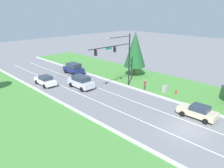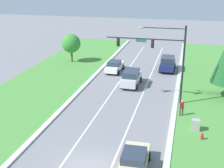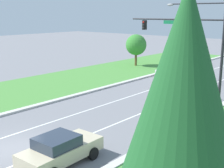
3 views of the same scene
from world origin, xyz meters
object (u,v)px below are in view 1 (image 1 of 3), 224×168
object	(u,v)px
utility_cabinet	(165,89)
fire_hydrant	(176,92)
traffic_signal_mast	(119,54)
navy_suv	(74,68)
white_sedan	(45,80)
champagne_sedan	(198,111)
pedestrian	(145,84)
conifer_far_right_tree	(135,49)
silver_suv	(81,82)

from	to	relation	value
utility_cabinet	fire_hydrant	size ratio (longest dim) A/B	1.55
traffic_signal_mast	navy_suv	distance (m)	12.94
fire_hydrant	utility_cabinet	bearing A→B (deg)	107.88
white_sedan	fire_hydrant	bearing A→B (deg)	-54.61
traffic_signal_mast	white_sedan	world-z (taller)	traffic_signal_mast
champagne_sedan	fire_hydrant	size ratio (longest dim) A/B	6.28
pedestrian	conifer_far_right_tree	xyz separation A→B (m)	(4.74, 6.07, 4.07)
pedestrian	conifer_far_right_tree	size ratio (longest dim) A/B	0.21
silver_suv	navy_suv	xyz separation A→B (m)	(3.91, 7.57, 0.04)
utility_cabinet	conifer_far_right_tree	bearing A→B (deg)	69.06
utility_cabinet	conifer_far_right_tree	distance (m)	10.47
pedestrian	conifer_far_right_tree	bearing A→B (deg)	-150.90
utility_cabinet	conifer_far_right_tree	xyz separation A→B (m)	(3.39, 8.85, 4.46)
utility_cabinet	pedestrian	xyz separation A→B (m)	(-1.36, 2.78, 0.39)
silver_suv	conifer_far_right_tree	world-z (taller)	conifer_far_right_tree
traffic_signal_mast	fire_hydrant	world-z (taller)	traffic_signal_mast
champagne_sedan	conifer_far_right_tree	bearing A→B (deg)	62.38
white_sedan	conifer_far_right_tree	bearing A→B (deg)	-23.84
champagne_sedan	utility_cabinet	xyz separation A→B (m)	(4.27, 7.09, -0.24)
pedestrian	fire_hydrant	size ratio (longest dim) A/B	2.41
white_sedan	utility_cabinet	distance (m)	19.26
silver_suv	white_sedan	bearing A→B (deg)	123.23
white_sedan	navy_suv	bearing A→B (deg)	19.09
pedestrian	white_sedan	bearing A→B (deg)	-75.68
fire_hydrant	conifer_far_right_tree	size ratio (longest dim) A/B	0.09
navy_suv	conifer_far_right_tree	distance (m)	12.35
silver_suv	utility_cabinet	xyz separation A→B (m)	(7.79, -10.45, -0.48)
navy_suv	pedestrian	world-z (taller)	navy_suv
fire_hydrant	champagne_sedan	bearing A→B (deg)	-131.07
champagne_sedan	white_sedan	distance (m)	23.80
conifer_far_right_tree	fire_hydrant	bearing A→B (deg)	-105.36
silver_suv	pedestrian	bearing A→B (deg)	-49.56
white_sedan	fire_hydrant	world-z (taller)	white_sedan
traffic_signal_mast	silver_suv	distance (m)	7.55
silver_suv	pedestrian	size ratio (longest dim) A/B	2.80
silver_suv	pedestrian	world-z (taller)	silver_suv
fire_hydrant	silver_suv	bearing A→B (deg)	124.58
silver_suv	conifer_far_right_tree	bearing A→B (deg)	-7.70
utility_cabinet	fire_hydrant	xyz separation A→B (m)	(0.52, -1.60, -0.20)
fire_hydrant	navy_suv	bearing A→B (deg)	102.64
white_sedan	pedestrian	size ratio (longest dim) A/B	2.78
pedestrian	fire_hydrant	bearing A→B (deg)	90.28
navy_suv	pedestrian	xyz separation A→B (m)	(2.52, -15.24, -0.13)
champagne_sedan	white_sedan	xyz separation A→B (m)	(-6.89, 22.78, 0.03)
traffic_signal_mast	pedestrian	xyz separation A→B (m)	(2.49, -3.11, -4.64)
champagne_sedan	silver_suv	distance (m)	17.90
fire_hydrant	conifer_far_right_tree	xyz separation A→B (m)	(2.87, 10.45, 4.66)
conifer_far_right_tree	champagne_sedan	bearing A→B (deg)	-115.66
utility_cabinet	pedestrian	world-z (taller)	pedestrian
champagne_sedan	silver_suv	xyz separation A→B (m)	(-3.52, 17.54, 0.25)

